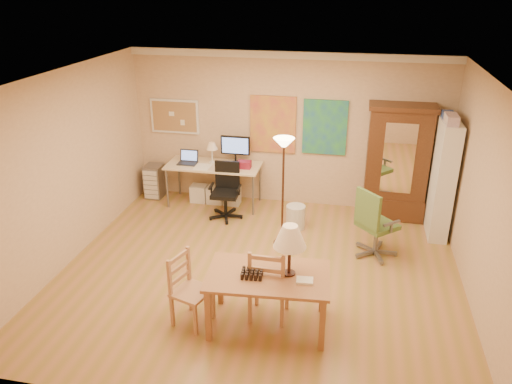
% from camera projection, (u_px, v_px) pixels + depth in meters
% --- Properties ---
extents(floor, '(5.50, 5.50, 0.00)m').
position_uv_depth(floor, '(259.00, 273.00, 6.98)').
color(floor, olive).
rests_on(floor, ground).
extents(crown_molding, '(5.50, 0.08, 0.12)m').
position_uv_depth(crown_molding, '(289.00, 55.00, 8.15)').
color(crown_molding, white).
rests_on(crown_molding, floor).
extents(corkboard, '(0.90, 0.04, 0.62)m').
position_uv_depth(corkboard, '(175.00, 116.00, 8.99)').
color(corkboard, tan).
rests_on(corkboard, floor).
extents(art_panel_left, '(0.80, 0.04, 1.00)m').
position_uv_depth(art_panel_left, '(273.00, 125.00, 8.68)').
color(art_panel_left, gold).
rests_on(art_panel_left, floor).
extents(art_panel_right, '(0.75, 0.04, 0.95)m').
position_uv_depth(art_panel_right, '(325.00, 127.00, 8.51)').
color(art_panel_right, '#246993').
rests_on(art_panel_right, floor).
extents(dining_table, '(1.45, 0.94, 1.31)m').
position_uv_depth(dining_table, '(276.00, 264.00, 5.62)').
color(dining_table, brown).
rests_on(dining_table, floor).
extents(ladder_chair_back, '(0.45, 0.43, 0.96)m').
position_uv_depth(ladder_chair_back, '(269.00, 286.00, 5.90)').
color(ladder_chair_back, tan).
rests_on(ladder_chair_back, floor).
extents(ladder_chair_left, '(0.50, 0.52, 0.89)m').
position_uv_depth(ladder_chair_left, '(190.00, 292.00, 5.85)').
color(ladder_chair_left, tan).
rests_on(ladder_chair_left, floor).
extents(torchiere_lamp, '(0.31, 0.31, 1.71)m').
position_uv_depth(torchiere_lamp, '(284.00, 160.00, 7.21)').
color(torchiere_lamp, '#3D2318').
rests_on(torchiere_lamp, floor).
extents(computer_desk, '(1.66, 0.73, 1.26)m').
position_uv_depth(computer_desk, '(216.00, 180.00, 8.97)').
color(computer_desk, beige).
rests_on(computer_desk, floor).
extents(office_chair_black, '(0.59, 0.59, 0.96)m').
position_uv_depth(office_chair_black, '(226.00, 203.00, 8.52)').
color(office_chair_black, black).
rests_on(office_chair_black, floor).
extents(office_chair_green, '(0.68, 0.68, 1.06)m').
position_uv_depth(office_chair_green, '(374.00, 238.00, 7.32)').
color(office_chair_green, slate).
rests_on(office_chair_green, floor).
extents(drawer_cart, '(0.31, 0.37, 0.62)m').
position_uv_depth(drawer_cart, '(154.00, 181.00, 9.30)').
color(drawer_cart, slate).
rests_on(drawer_cart, floor).
extents(armoire, '(1.06, 0.51, 1.96)m').
position_uv_depth(armoire, '(396.00, 170.00, 8.31)').
color(armoire, '#3D1C10').
rests_on(armoire, floor).
extents(bookshelf, '(0.28, 0.74, 1.85)m').
position_uv_depth(bookshelf, '(443.00, 180.00, 7.70)').
color(bookshelf, white).
rests_on(bookshelf, floor).
extents(wastebin, '(0.32, 0.32, 0.39)m').
position_uv_depth(wastebin, '(296.00, 217.00, 8.17)').
color(wastebin, silver).
rests_on(wastebin, floor).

